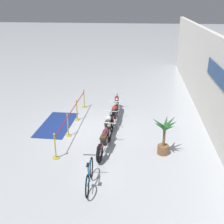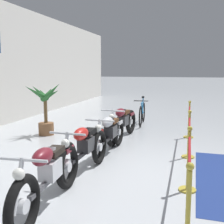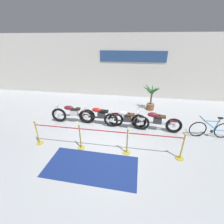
{
  "view_description": "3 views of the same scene",
  "coord_description": "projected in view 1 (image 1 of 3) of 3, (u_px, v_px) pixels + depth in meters",
  "views": [
    {
      "loc": [
        11.62,
        1.94,
        5.63
      ],
      "look_at": [
        -0.35,
        0.64,
        0.75
      ],
      "focal_mm": 45.0,
      "sensor_mm": 36.0,
      "label": 1
    },
    {
      "loc": [
        -5.38,
        -1.13,
        1.94
      ],
      "look_at": [
        0.74,
        0.55,
        0.95
      ],
      "focal_mm": 45.0,
      "sensor_mm": 36.0,
      "label": 2
    },
    {
      "loc": [
        0.96,
        -5.55,
        3.81
      ],
      "look_at": [
        -0.15,
        1.34,
        0.41
      ],
      "focal_mm": 24.0,
      "sensor_mm": 36.0,
      "label": 3
    }
  ],
  "objects": [
    {
      "name": "stanchion_far_left",
      "position": [
        78.0,
        106.0,
        13.94
      ],
      "size": [
        5.51,
        0.28,
        1.05
      ],
      "color": "gold",
      "rests_on": "ground"
    },
    {
      "name": "bicycle",
      "position": [
        89.0,
        176.0,
        8.94
      ],
      "size": [
        1.73,
        0.48,
        0.96
      ],
      "color": "black",
      "rests_on": "ground"
    },
    {
      "name": "stanchion_mid_left",
      "position": [
        77.0,
        113.0,
        13.88
      ],
      "size": [
        0.28,
        0.28,
        1.05
      ],
      "color": "gold",
      "rests_on": "ground"
    },
    {
      "name": "motorcycle_silver_2",
      "position": [
        108.0,
        126.0,
        12.2
      ],
      "size": [
        2.14,
        0.62,
        0.92
      ],
      "color": "black",
      "rests_on": "ground"
    },
    {
      "name": "stanchion_far_right",
      "position": [
        55.0,
        150.0,
        10.53
      ],
      "size": [
        0.28,
        0.28,
        1.05
      ],
      "color": "gold",
      "rests_on": "ground"
    },
    {
      "name": "motorcycle_maroon_0",
      "position": [
        117.0,
        105.0,
        14.63
      ],
      "size": [
        2.21,
        0.62,
        0.95
      ],
      "color": "black",
      "rests_on": "ground"
    },
    {
      "name": "potted_palm_left_of_row",
      "position": [
        164.0,
        134.0,
        10.66
      ],
      "size": [
        1.08,
        0.99,
        1.57
      ],
      "color": "brown",
      "rests_on": "ground"
    },
    {
      "name": "motorcycle_red_1",
      "position": [
        114.0,
        115.0,
        13.34
      ],
      "size": [
        2.23,
        0.62,
        0.93
      ],
      "color": "black",
      "rests_on": "ground"
    },
    {
      "name": "back_wall",
      "position": [
        218.0,
        89.0,
        11.7
      ],
      "size": [
        28.0,
        0.29,
        4.2
      ],
      "color": "silver",
      "rests_on": "ground"
    },
    {
      "name": "ground_plane",
      "position": [
        98.0,
        129.0,
        13.01
      ],
      "size": [
        120.0,
        120.0,
        0.0
      ],
      "primitive_type": "plane",
      "color": "#B2B7BC"
    },
    {
      "name": "motorcycle_maroon_3",
      "position": [
        105.0,
        141.0,
        10.96
      ],
      "size": [
        2.26,
        0.62,
        0.93
      ],
      "color": "black",
      "rests_on": "ground"
    },
    {
      "name": "floor_banner",
      "position": [
        57.0,
        124.0,
        13.49
      ],
      "size": [
        3.06,
        1.49,
        0.01
      ],
      "primitive_type": "cube",
      "rotation": [
        0.0,
        0.0,
        -0.02
      ],
      "color": "navy",
      "rests_on": "ground"
    },
    {
      "name": "stanchion_mid_right",
      "position": [
        68.0,
        128.0,
        12.26
      ],
      "size": [
        0.28,
        0.28,
        1.05
      ],
      "color": "gold",
      "rests_on": "ground"
    }
  ]
}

